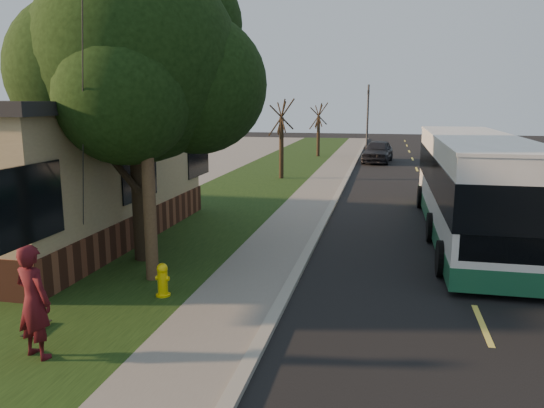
{
  "coord_description": "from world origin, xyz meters",
  "views": [
    {
      "loc": [
        2.03,
        -10.24,
        4.27
      ],
      "look_at": [
        -0.93,
        3.57,
        1.5
      ],
      "focal_mm": 35.0,
      "sensor_mm": 36.0,
      "label": 1
    }
  ],
  "objects_px": {
    "dumpster": "(94,210)",
    "distant_car": "(378,151)",
    "fire_hydrant": "(163,280)",
    "bare_tree_far": "(318,131)",
    "bare_tree_near": "(281,140)",
    "leafy_tree": "(140,64)",
    "utility_pole": "(144,84)",
    "skateboarder": "(34,302)",
    "transit_bus": "(472,183)",
    "traffic_signal": "(368,114)",
    "skateboard_main": "(37,328)"
  },
  "relations": [
    {
      "from": "leafy_tree",
      "to": "traffic_signal",
      "type": "xyz_separation_m",
      "value": [
        4.67,
        31.35,
        -2.0
      ]
    },
    {
      "from": "traffic_signal",
      "to": "skateboard_main",
      "type": "distance_m",
      "value": 36.6
    },
    {
      "from": "bare_tree_far",
      "to": "traffic_signal",
      "type": "bearing_deg",
      "value": 48.81
    },
    {
      "from": "leafy_tree",
      "to": "distant_car",
      "type": "height_order",
      "value": "leafy_tree"
    },
    {
      "from": "dumpster",
      "to": "distant_car",
      "type": "bearing_deg",
      "value": 67.59
    },
    {
      "from": "leafy_tree",
      "to": "bare_tree_far",
      "type": "bearing_deg",
      "value": 87.55
    },
    {
      "from": "bare_tree_near",
      "to": "dumpster",
      "type": "distance_m",
      "value": 13.16
    },
    {
      "from": "traffic_signal",
      "to": "dumpster",
      "type": "bearing_deg",
      "value": -105.7
    },
    {
      "from": "leafy_tree",
      "to": "dumpster",
      "type": "bearing_deg",
      "value": 138.89
    },
    {
      "from": "transit_bus",
      "to": "skateboarder",
      "type": "height_order",
      "value": "transit_bus"
    },
    {
      "from": "transit_bus",
      "to": "leafy_tree",
      "type": "bearing_deg",
      "value": -153.19
    },
    {
      "from": "skateboarder",
      "to": "fire_hydrant",
      "type": "bearing_deg",
      "value": -89.49
    },
    {
      "from": "bare_tree_far",
      "to": "skateboarder",
      "type": "xyz_separation_m",
      "value": [
        -0.51,
        -33.04,
        -0.97
      ]
    },
    {
      "from": "fire_hydrant",
      "to": "skateboard_main",
      "type": "relative_size",
      "value": 0.99
    },
    {
      "from": "utility_pole",
      "to": "dumpster",
      "type": "height_order",
      "value": "utility_pole"
    },
    {
      "from": "leafy_tree",
      "to": "utility_pole",
      "type": "bearing_deg",
      "value": -62.4
    },
    {
      "from": "fire_hydrant",
      "to": "bare_tree_near",
      "type": "distance_m",
      "value": 18.1
    },
    {
      "from": "dumpster",
      "to": "distant_car",
      "type": "relative_size",
      "value": 0.36
    },
    {
      "from": "skateboarder",
      "to": "dumpster",
      "type": "distance_m",
      "value": 9.48
    },
    {
      "from": "bare_tree_near",
      "to": "transit_bus",
      "type": "distance_m",
      "value": 13.63
    },
    {
      "from": "bare_tree_far",
      "to": "fire_hydrant",
      "type": "bearing_deg",
      "value": -89.24
    },
    {
      "from": "transit_bus",
      "to": "skateboard_main",
      "type": "bearing_deg",
      "value": -133.62
    },
    {
      "from": "utility_pole",
      "to": "dumpster",
      "type": "relative_size",
      "value": 5.57
    },
    {
      "from": "bare_tree_near",
      "to": "bare_tree_far",
      "type": "distance_m",
      "value": 12.01
    },
    {
      "from": "bare_tree_far",
      "to": "bare_tree_near",
      "type": "bearing_deg",
      "value": -92.39
    },
    {
      "from": "fire_hydrant",
      "to": "distant_car",
      "type": "bearing_deg",
      "value": 81.48
    },
    {
      "from": "dumpster",
      "to": "skateboarder",
      "type": "bearing_deg",
      "value": -65.1
    },
    {
      "from": "skateboard_main",
      "to": "bare_tree_near",
      "type": "bearing_deg",
      "value": 88.14
    },
    {
      "from": "bare_tree_near",
      "to": "skateboarder",
      "type": "bearing_deg",
      "value": -90.02
    },
    {
      "from": "fire_hydrant",
      "to": "bare_tree_far",
      "type": "height_order",
      "value": "bare_tree_far"
    },
    {
      "from": "bare_tree_far",
      "to": "skateboard_main",
      "type": "distance_m",
      "value": 32.25
    },
    {
      "from": "skateboarder",
      "to": "distant_car",
      "type": "distance_m",
      "value": 30.82
    },
    {
      "from": "utility_pole",
      "to": "bare_tree_far",
      "type": "xyz_separation_m",
      "value": [
        0.31,
        29.01,
        -2.63
      ]
    },
    {
      "from": "leafy_tree",
      "to": "skateboard_main",
      "type": "relative_size",
      "value": 10.39
    },
    {
      "from": "utility_pole",
      "to": "skateboarder",
      "type": "distance_m",
      "value": 5.41
    },
    {
      "from": "utility_pole",
      "to": "leafy_tree",
      "type": "xyz_separation_m",
      "value": [
        -0.87,
        1.66,
        0.54
      ]
    },
    {
      "from": "traffic_signal",
      "to": "dumpster",
      "type": "height_order",
      "value": "traffic_signal"
    },
    {
      "from": "traffic_signal",
      "to": "skateboard_main",
      "type": "relative_size",
      "value": 7.33
    },
    {
      "from": "bare_tree_near",
      "to": "bare_tree_far",
      "type": "height_order",
      "value": "bare_tree_near"
    },
    {
      "from": "bare_tree_near",
      "to": "dumpster",
      "type": "relative_size",
      "value": 2.65
    },
    {
      "from": "fire_hydrant",
      "to": "utility_pole",
      "type": "height_order",
      "value": "utility_pole"
    },
    {
      "from": "bare_tree_near",
      "to": "skateboard_main",
      "type": "distance_m",
      "value": 20.29
    },
    {
      "from": "traffic_signal",
      "to": "dumpster",
      "type": "xyz_separation_m",
      "value": [
        -8.0,
        -28.45,
        -2.54
      ]
    },
    {
      "from": "dumpster",
      "to": "distant_car",
      "type": "height_order",
      "value": "distant_car"
    },
    {
      "from": "fire_hydrant",
      "to": "traffic_signal",
      "type": "height_order",
      "value": "traffic_signal"
    },
    {
      "from": "transit_bus",
      "to": "traffic_signal",
      "type": "bearing_deg",
      "value": 98.95
    },
    {
      "from": "skateboarder",
      "to": "skateboard_main",
      "type": "bearing_deg",
      "value": -36.01
    },
    {
      "from": "skateboarder",
      "to": "utility_pole",
      "type": "bearing_deg",
      "value": -75.75
    },
    {
      "from": "bare_tree_near",
      "to": "transit_bus",
      "type": "height_order",
      "value": "bare_tree_near"
    },
    {
      "from": "fire_hydrant",
      "to": "bare_tree_near",
      "type": "bearing_deg",
      "value": 92.86
    }
  ]
}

